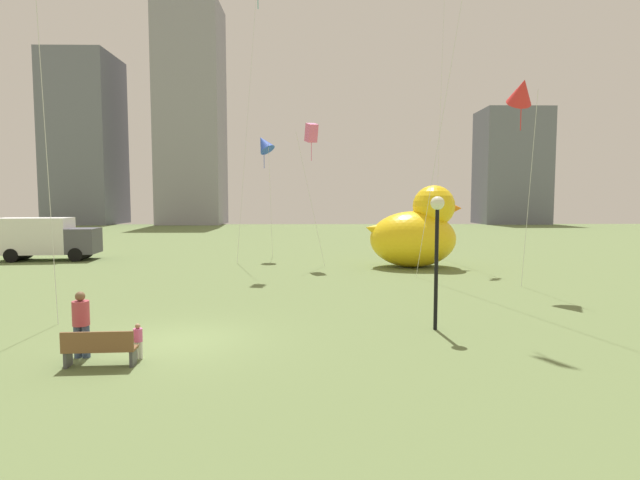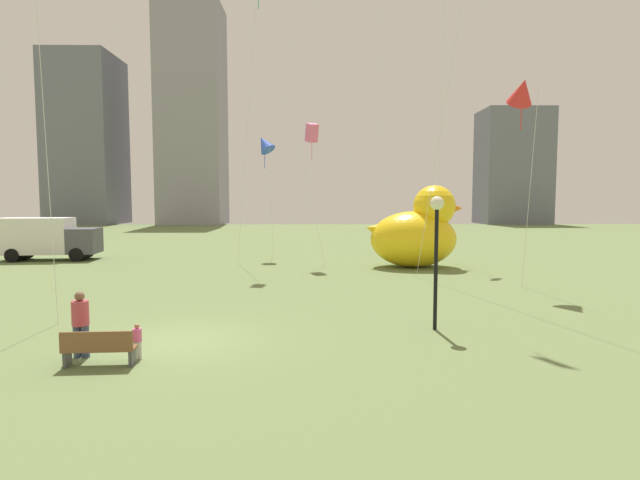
% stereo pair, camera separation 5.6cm
% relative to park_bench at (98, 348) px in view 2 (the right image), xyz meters
% --- Properties ---
extents(ground_plane, '(140.00, 140.00, 0.00)m').
position_rel_park_bench_xyz_m(ground_plane, '(1.30, 2.20, -0.48)').
color(ground_plane, '#647845').
extents(park_bench, '(1.72, 0.55, 0.90)m').
position_rel_park_bench_xyz_m(park_bench, '(0.00, 0.00, 0.00)').
color(park_bench, brown).
rests_on(park_bench, ground).
extents(person_adult, '(0.42, 0.42, 1.71)m').
position_rel_park_bench_xyz_m(person_adult, '(-0.76, 0.76, 0.47)').
color(person_adult, '#38476B').
rests_on(person_adult, ground).
extents(person_child, '(0.22, 0.22, 0.91)m').
position_rel_park_bench_xyz_m(person_child, '(0.72, 0.63, 0.02)').
color(person_child, silver).
rests_on(person_child, ground).
extents(giant_inflatable_duck, '(5.94, 3.81, 4.92)m').
position_rel_park_bench_xyz_m(giant_inflatable_duck, '(11.46, 18.10, 1.62)').
color(giant_inflatable_duck, yellow).
rests_on(giant_inflatable_duck, ground).
extents(lamppost, '(0.42, 0.42, 4.15)m').
position_rel_park_bench_xyz_m(lamppost, '(8.99, 3.38, 2.60)').
color(lamppost, black).
rests_on(lamppost, ground).
extents(box_truck, '(6.53, 2.94, 2.85)m').
position_rel_park_bench_xyz_m(box_truck, '(-12.69, 21.91, 0.97)').
color(box_truck, white).
rests_on(box_truck, ground).
extents(city_skyline, '(82.71, 11.41, 35.76)m').
position_rel_park_bench_xyz_m(city_skyline, '(-10.46, 73.45, 14.17)').
color(city_skyline, slate).
rests_on(city_skyline, ground).
extents(kite_blue, '(1.87, 1.71, 8.71)m').
position_rel_park_bench_xyz_m(kite_blue, '(1.85, 23.49, 7.46)').
color(kite_blue, silver).
rests_on(kite_blue, ground).
extents(kite_pink, '(1.77, 1.49, 8.78)m').
position_rel_park_bench_xyz_m(kite_pink, '(5.15, 19.33, 7.64)').
color(kite_pink, silver).
rests_on(kite_pink, ground).
extents(kite_red, '(1.14, 1.57, 9.60)m').
position_rel_park_bench_xyz_m(kite_red, '(14.46, 10.58, 8.34)').
color(kite_red, silver).
rests_on(kite_red, ground).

